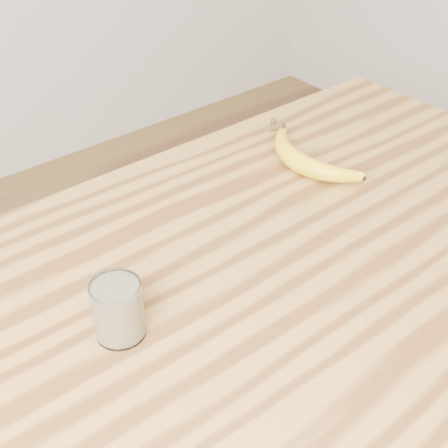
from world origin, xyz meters
TOP-DOWN VIEW (x-y plane):
  - table at (0.00, 0.00)m, footprint 1.20×0.80m
  - smoothie_glass at (-0.33, 0.03)m, footprint 0.07×0.07m
  - banana at (0.16, 0.17)m, footprint 0.13×0.32m

SIDE VIEW (x-z plane):
  - table at x=0.00m, z-range 0.32..1.22m
  - banana at x=0.16m, z-range 0.90..0.94m
  - smoothie_glass at x=-0.33m, z-range 0.90..0.99m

